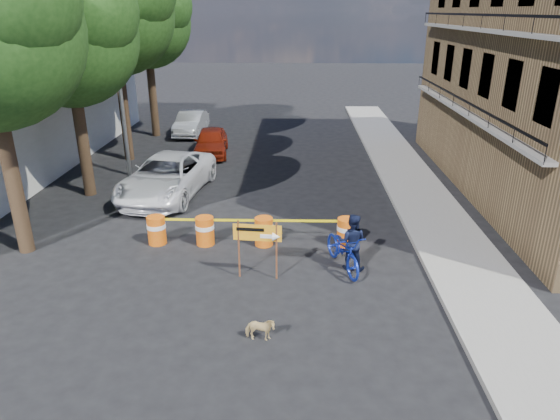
# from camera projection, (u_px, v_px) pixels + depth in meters

# --- Properties ---
(ground) EXTENTS (120.00, 120.00, 0.00)m
(ground) POSITION_uv_depth(u_px,v_px,m) (244.00, 288.00, 13.12)
(ground) COLOR black
(ground) RESTS_ON ground
(sidewalk_east) EXTENTS (2.40, 40.00, 0.15)m
(sidewalk_east) POSITION_uv_depth(u_px,v_px,m) (426.00, 205.00, 18.47)
(sidewalk_east) COLOR gray
(sidewalk_east) RESTS_ON ground
(tree_mid_a) EXTENTS (5.25, 5.00, 8.68)m
(tree_mid_a) POSITION_uv_depth(u_px,v_px,m) (68.00, 34.00, 17.57)
(tree_mid_a) COLOR #332316
(tree_mid_a) RESTS_ON ground
(tree_mid_b) EXTENTS (5.67, 5.40, 9.62)m
(tree_mid_b) POSITION_uv_depth(u_px,v_px,m) (114.00, 12.00, 21.94)
(tree_mid_b) COLOR #332316
(tree_mid_b) RESTS_ON ground
(tree_far) EXTENTS (5.04, 4.80, 8.84)m
(tree_far) POSITION_uv_depth(u_px,v_px,m) (147.00, 22.00, 26.77)
(tree_far) COLOR #332316
(tree_far) RESTS_ON ground
(streetlamp) EXTENTS (1.25, 0.18, 8.00)m
(streetlamp) POSITION_uv_depth(u_px,v_px,m) (120.00, 74.00, 20.47)
(streetlamp) COLOR gray
(streetlamp) RESTS_ON ground
(barrel_far_left) EXTENTS (0.58, 0.58, 0.90)m
(barrel_far_left) POSITION_uv_depth(u_px,v_px,m) (157.00, 230.00, 15.47)
(barrel_far_left) COLOR #ED4C0D
(barrel_far_left) RESTS_ON ground
(barrel_mid_left) EXTENTS (0.58, 0.58, 0.90)m
(barrel_mid_left) POSITION_uv_depth(u_px,v_px,m) (205.00, 230.00, 15.42)
(barrel_mid_left) COLOR #ED4C0D
(barrel_mid_left) RESTS_ON ground
(barrel_mid_right) EXTENTS (0.58, 0.58, 0.90)m
(barrel_mid_right) POSITION_uv_depth(u_px,v_px,m) (264.00, 231.00, 15.37)
(barrel_mid_right) COLOR #ED4C0D
(barrel_mid_right) RESTS_ON ground
(barrel_far_right) EXTENTS (0.58, 0.58, 0.90)m
(barrel_far_right) POSITION_uv_depth(u_px,v_px,m) (346.00, 232.00, 15.32)
(barrel_far_right) COLOR #ED4C0D
(barrel_far_right) RESTS_ON ground
(detour_sign) EXTENTS (1.30, 0.26, 1.67)m
(detour_sign) POSITION_uv_depth(u_px,v_px,m) (263.00, 238.00, 13.17)
(detour_sign) COLOR #592D19
(detour_sign) RESTS_ON ground
(pedestrian) EXTENTS (0.93, 0.81, 1.64)m
(pedestrian) POSITION_uv_depth(u_px,v_px,m) (352.00, 242.00, 13.84)
(pedestrian) COLOR black
(pedestrian) RESTS_ON ground
(bicycle) EXTENTS (1.07, 1.32, 2.17)m
(bicycle) POSITION_uv_depth(u_px,v_px,m) (344.00, 233.00, 13.75)
(bicycle) COLOR #152CB0
(bicycle) RESTS_ON ground
(dog) EXTENTS (0.69, 0.34, 0.57)m
(dog) POSITION_uv_depth(u_px,v_px,m) (260.00, 330.00, 10.94)
(dog) COLOR #DDC07E
(dog) RESTS_ON ground
(suv_white) EXTENTS (3.30, 5.89, 1.55)m
(suv_white) POSITION_uv_depth(u_px,v_px,m) (167.00, 176.00, 19.41)
(suv_white) COLOR white
(suv_white) RESTS_ON ground
(sedan_red) EXTENTS (1.95, 4.05, 1.34)m
(sedan_red) POSITION_uv_depth(u_px,v_px,m) (211.00, 142.00, 25.00)
(sedan_red) COLOR maroon
(sedan_red) RESTS_ON ground
(sedan_silver) EXTENTS (1.49, 4.04, 1.32)m
(sedan_silver) POSITION_uv_depth(u_px,v_px,m) (191.00, 123.00, 29.12)
(sedan_silver) COLOR #B5B8BD
(sedan_silver) RESTS_ON ground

